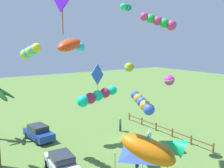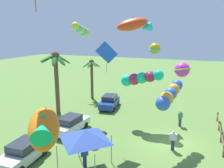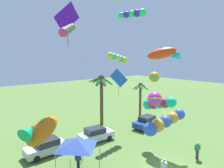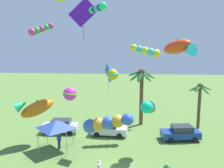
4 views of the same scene
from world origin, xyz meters
name	(u,v)px [view 2 (image 2 of 4)]	position (x,y,z in m)	size (l,w,h in m)	color
ground_plane	(170,143)	(0.00, 0.00, 0.00)	(120.00, 120.00, 0.00)	#567A38
palm_tree_0	(56,68)	(2.63, 12.59, 5.12)	(3.48, 3.31, 6.92)	brown
palm_tree_1	(92,70)	(9.28, 11.65, 3.92)	(2.77, 2.50, 5.39)	brown
rail_fence	(223,142)	(0.53, -3.88, 0.59)	(12.29, 0.12, 0.95)	brown
parked_car_0	(109,102)	(6.53, 7.97, 0.75)	(4.08, 2.18, 1.51)	navy
parked_car_1	(71,124)	(-1.02, 8.72, 0.75)	(4.03, 2.02, 1.51)	silver
parked_car_2	(24,152)	(-6.50, 9.13, 0.75)	(3.96, 1.84, 1.51)	#BCBCC1
spectator_0	(180,118)	(3.87, -0.43, 0.81)	(0.46, 0.41, 1.59)	#38383D
spectator_1	(173,140)	(-1.01, -0.32, 0.81)	(0.26, 0.55, 1.59)	#2D3351
spectator_2	(85,156)	(-5.46, 4.91, 0.81)	(0.46, 0.41, 1.59)	#2D3351
festival_tent	(85,135)	(-5.64, 4.73, 2.47)	(2.86, 2.86, 2.85)	#9E9EA3
kite_fish_0	(134,25)	(5.30, 4.73, 9.62)	(2.98, 3.91, 1.85)	#EC3E16
kite_tube_3	(169,95)	(-0.54, 0.20, 4.23)	(3.76, 1.63, 1.77)	blue
kite_ball_5	(155,49)	(-0.14, 1.54, 7.64)	(1.19, 1.19, 0.85)	gold
kite_fish_7	(44,128)	(-8.02, 5.99, 3.73)	(4.12, 3.49, 2.34)	orange
kite_diamond_8	(107,53)	(-0.75, 5.26, 7.25)	(0.84, 1.66, 2.55)	blue
kite_tube_9	(81,30)	(2.89, 9.51, 9.10)	(3.19, 1.04, 1.40)	yellow
kite_ball_10	(182,70)	(-2.91, -0.76, 6.59)	(1.44, 1.44, 0.93)	#EB2FD6
kite_tube_11	(140,78)	(2.76, 3.35, 4.66)	(1.54, 4.16, 1.88)	#0FDCA0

